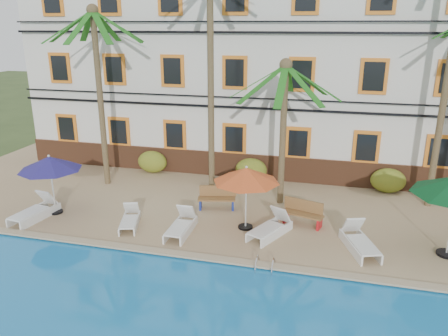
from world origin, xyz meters
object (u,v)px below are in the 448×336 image
(palm_a, at_px, (98,73))
(palm_c, at_px, (284,111))
(umbrella_red, at_px, (246,175))
(pool_ladder, at_px, (265,268))
(umbrella_blue, at_px, (50,164))
(lounger_b, at_px, (130,220))
(palm_b, at_px, (211,49))
(bench_right, at_px, (304,213))
(lounger_a, at_px, (35,211))
(lounger_e, at_px, (359,241))
(lounger_d, at_px, (270,227))
(lounger_c, at_px, (181,225))
(bench_left, at_px, (217,197))

(palm_a, relative_size, palm_c, 1.34)
(umbrella_red, bearing_deg, pool_ladder, -65.99)
(umbrella_blue, height_order, lounger_b, umbrella_blue)
(palm_a, xyz_separation_m, palm_b, (5.13, -0.20, 1.10))
(umbrella_blue, relative_size, bench_right, 1.52)
(lounger_a, xyz_separation_m, pool_ladder, (9.10, -1.38, -0.31))
(palm_b, xyz_separation_m, lounger_e, (6.04, -3.50, -5.87))
(palm_a, height_order, umbrella_red, palm_a)
(palm_a, xyz_separation_m, umbrella_red, (7.21, -3.03, -3.04))
(pool_ladder, bearing_deg, lounger_d, 94.48)
(umbrella_red, bearing_deg, bench_right, 22.61)
(palm_b, height_order, lounger_c, palm_b)
(palm_c, bearing_deg, bench_right, -59.60)
(bench_right, bearing_deg, lounger_b, -164.37)
(bench_left, bearing_deg, lounger_b, -138.22)
(palm_c, height_order, pool_ladder, palm_c)
(bench_right, bearing_deg, lounger_c, -156.59)
(umbrella_red, bearing_deg, lounger_d, -19.93)
(umbrella_red, relative_size, pool_ladder, 3.21)
(lounger_d, xyz_separation_m, bench_left, (-2.46, 1.84, 0.17))
(umbrella_red, xyz_separation_m, lounger_d, (0.97, -0.35, -1.74))
(palm_a, xyz_separation_m, bench_left, (5.72, -1.54, -4.60))
(palm_c, height_order, lounger_c, palm_c)
(lounger_b, bearing_deg, umbrella_blue, 173.82)
(palm_b, bearing_deg, bench_right, -25.96)
(lounger_d, distance_m, pool_ladder, 2.23)
(umbrella_red, xyz_separation_m, lounger_c, (-2.14, -0.96, -1.75))
(lounger_a, bearing_deg, bench_right, 11.42)
(lounger_b, bearing_deg, lounger_e, 1.58)
(lounger_e, relative_size, pool_ladder, 2.83)
(bench_right, bearing_deg, lounger_e, -37.77)
(bench_left, bearing_deg, palm_c, 26.91)
(bench_right, bearing_deg, lounger_a, -168.58)
(palm_b, bearing_deg, lounger_d, -46.27)
(lounger_e, bearing_deg, lounger_b, -178.42)
(lounger_a, height_order, bench_right, lounger_a)
(lounger_e, bearing_deg, palm_b, 149.90)
(lounger_c, height_order, lounger_d, lounger_d)
(palm_c, relative_size, lounger_a, 2.77)
(lounger_d, distance_m, lounger_e, 3.01)
(umbrella_red, height_order, bench_left, umbrella_red)
(lounger_e, bearing_deg, palm_c, 131.98)
(lounger_a, distance_m, lounger_d, 8.97)
(palm_a, relative_size, lounger_a, 3.73)
(umbrella_red, bearing_deg, palm_b, 126.28)
(lounger_b, distance_m, pool_ladder, 5.56)
(palm_b, distance_m, bench_right, 7.30)
(palm_c, distance_m, lounger_e, 5.78)
(umbrella_red, bearing_deg, bench_left, 135.01)
(palm_b, relative_size, bench_right, 6.25)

